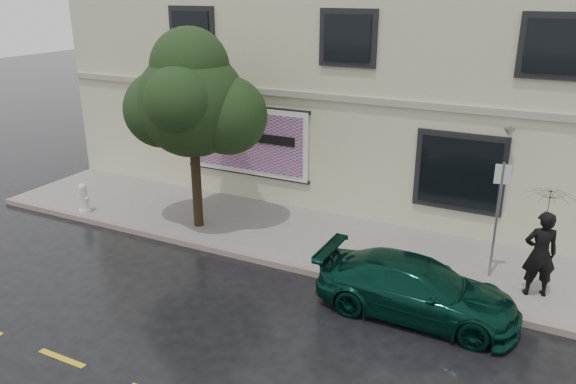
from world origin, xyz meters
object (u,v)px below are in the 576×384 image
at_px(car, 416,288).
at_px(pedestrian, 540,254).
at_px(fire_hydrant, 84,198).
at_px(street_tree, 192,104).

distance_m(car, pedestrian, 2.82).
bearing_deg(fire_hydrant, pedestrian, 26.74).
bearing_deg(car, pedestrian, -51.32).
bearing_deg(car, street_tree, 76.89).
distance_m(car, fire_hydrant, 10.23).
xyz_separation_m(street_tree, fire_hydrant, (-3.62, -0.70, -3.02)).
height_order(car, pedestrian, pedestrian).
xyz_separation_m(car, pedestrian, (2.18, 1.71, 0.52)).
relative_size(pedestrian, fire_hydrant, 2.19).
distance_m(pedestrian, fire_hydrant, 12.41).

